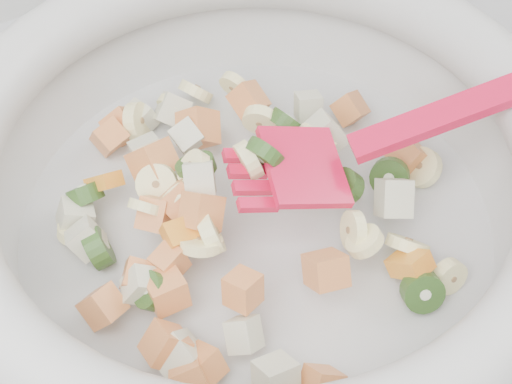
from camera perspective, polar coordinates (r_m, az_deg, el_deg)
mixing_bowl at (r=0.49m, az=-0.01°, el=0.92°), size 0.44×0.40×0.13m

